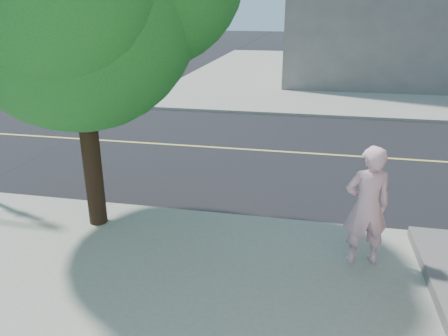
# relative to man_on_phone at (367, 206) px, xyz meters

# --- Properties ---
(ground) EXTENTS (140.00, 140.00, 0.00)m
(ground) POSITION_rel_man_on_phone_xyz_m (-7.48, 1.26, -1.11)
(ground) COLOR black
(ground) RESTS_ON ground
(road_ew) EXTENTS (140.00, 9.00, 0.01)m
(road_ew) POSITION_rel_man_on_phone_xyz_m (-7.48, 5.76, -1.10)
(road_ew) COLOR black
(road_ew) RESTS_ON ground
(sidewalk_ne) EXTENTS (29.00, 25.00, 0.12)m
(sidewalk_ne) POSITION_rel_man_on_phone_xyz_m (6.02, 22.76, -1.05)
(sidewalk_ne) COLOR gray
(sidewalk_ne) RESTS_ON ground
(man_on_phone) EXTENTS (0.80, 0.61, 1.97)m
(man_on_phone) POSITION_rel_man_on_phone_xyz_m (0.00, 0.00, 0.00)
(man_on_phone) COLOR #F7B8CB
(man_on_phone) RESTS_ON sidewalk_se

